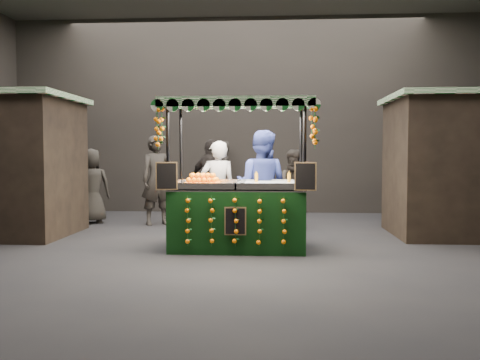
{
  "coord_description": "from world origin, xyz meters",
  "views": [
    {
      "loc": [
        0.78,
        -8.19,
        1.53
      ],
      "look_at": [
        0.22,
        0.28,
        1.08
      ],
      "focal_mm": 38.36,
      "sensor_mm": 36.0,
      "label": 1
    }
  ],
  "objects": [
    {
      "name": "neighbour_stall_right",
      "position": [
        4.4,
        1.5,
        1.31
      ],
      "size": [
        3.0,
        2.2,
        2.6
      ],
      "color": "black",
      "rests_on": "ground"
    },
    {
      "name": "ground",
      "position": [
        0.0,
        0.0,
        0.0
      ],
      "size": [
        12.0,
        12.0,
        0.0
      ],
      "primitive_type": "plane",
      "color": "black",
      "rests_on": "ground"
    },
    {
      "name": "shopper_2",
      "position": [
        -0.65,
        3.44,
        0.92
      ],
      "size": [
        1.17,
        0.85,
        1.84
      ],
      "rotation": [
        0.0,
        0.0,
        2.73
      ],
      "color": "#282220",
      "rests_on": "ground"
    },
    {
      "name": "shopper_6",
      "position": [
        -0.52,
        4.6,
        0.92
      ],
      "size": [
        0.65,
        0.78,
        1.83
      ],
      "rotation": [
        0.0,
        0.0,
        -1.2
      ],
      "color": "black",
      "rests_on": "ground"
    },
    {
      "name": "vendor_blue",
      "position": [
        0.56,
        0.68,
        0.96
      ],
      "size": [
        1.1,
        0.95,
        1.92
      ],
      "rotation": [
        0.0,
        0.0,
        2.86
      ],
      "color": "navy",
      "rests_on": "ground"
    },
    {
      "name": "shopper_4",
      "position": [
        -3.18,
        2.68,
        0.82
      ],
      "size": [
        0.94,
        0.81,
        1.63
      ],
      "rotation": [
        0.0,
        0.0,
        3.59
      ],
      "color": "black",
      "rests_on": "ground"
    },
    {
      "name": "vendor_grey",
      "position": [
        -0.22,
        0.86,
        0.87
      ],
      "size": [
        0.72,
        0.56,
        1.74
      ],
      "rotation": [
        0.0,
        0.0,
        3.39
      ],
      "color": "gray",
      "rests_on": "ground"
    },
    {
      "name": "shopper_0",
      "position": [
        -1.7,
        2.56,
        0.95
      ],
      "size": [
        0.83,
        0.75,
        1.9
      ],
      "rotation": [
        0.0,
        0.0,
        0.54
      ],
      "color": "#282420",
      "rests_on": "ground"
    },
    {
      "name": "shopper_3",
      "position": [
        3.5,
        2.94,
        0.83
      ],
      "size": [
        1.06,
        1.23,
        1.65
      ],
      "rotation": [
        0.0,
        0.0,
        1.05
      ],
      "color": "#2C2623",
      "rests_on": "ground"
    },
    {
      "name": "juice_stall",
      "position": [
        0.22,
        -0.12,
        0.73
      ],
      "size": [
        2.43,
        1.43,
        2.36
      ],
      "color": "black",
      "rests_on": "ground"
    },
    {
      "name": "shopper_5",
      "position": [
        4.38,
        2.55,
        0.75
      ],
      "size": [
        1.32,
        1.27,
        1.5
      ],
      "rotation": [
        0.0,
        0.0,
        2.39
      ],
      "color": "black",
      "rests_on": "ground"
    },
    {
      "name": "market_hall",
      "position": [
        0.0,
        0.0,
        3.38
      ],
      "size": [
        12.1,
        10.1,
        5.05
      ],
      "color": "black",
      "rests_on": "ground"
    },
    {
      "name": "shopper_1",
      "position": [
        1.22,
        2.08,
        0.8
      ],
      "size": [
        0.82,
        0.67,
        1.6
      ],
      "rotation": [
        0.0,
        0.0,
        -0.08
      ],
      "color": "#282321",
      "rests_on": "ground"
    }
  ]
}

